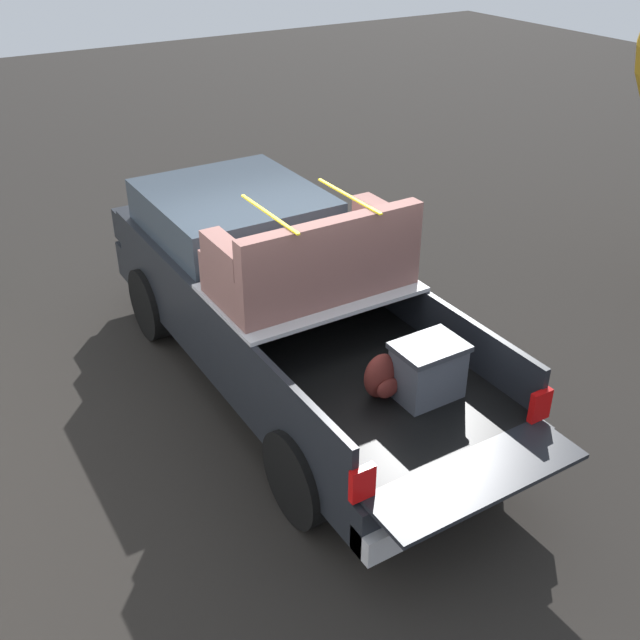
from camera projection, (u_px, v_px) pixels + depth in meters
name	position (u px, v px, depth m)	size (l,w,h in m)	color
ground_plane	(291.00, 383.00, 8.17)	(40.00, 40.00, 0.00)	black
pickup_truck	(273.00, 292.00, 7.95)	(6.05, 2.06, 2.23)	black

